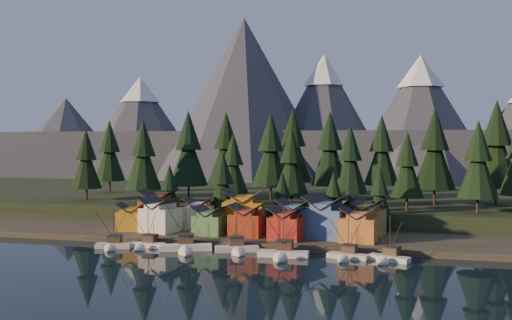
% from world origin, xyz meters
% --- Properties ---
extents(ground, '(500.00, 500.00, 0.00)m').
position_xyz_m(ground, '(0.00, 0.00, 0.00)').
color(ground, black).
rests_on(ground, ground).
extents(shore_strip, '(400.00, 50.00, 1.50)m').
position_xyz_m(shore_strip, '(0.00, 40.00, 0.75)').
color(shore_strip, '#353127').
rests_on(shore_strip, ground).
extents(hillside, '(420.00, 100.00, 6.00)m').
position_xyz_m(hillside, '(0.00, 90.00, 3.00)').
color(hillside, black).
rests_on(hillside, ground).
extents(dock, '(80.00, 4.00, 1.00)m').
position_xyz_m(dock, '(0.00, 16.50, 0.50)').
color(dock, '#483F34').
rests_on(dock, ground).
extents(mountain_ridge, '(560.00, 190.00, 90.00)m').
position_xyz_m(mountain_ridge, '(-4.20, 213.59, 26.06)').
color(mountain_ridge, '#424656').
rests_on(mountain_ridge, ground).
extents(boat_0, '(8.77, 9.32, 10.63)m').
position_xyz_m(boat_0, '(-28.76, 7.89, 2.11)').
color(boat_0, beige).
rests_on(boat_0, ground).
extents(boat_1, '(8.85, 9.56, 10.53)m').
position_xyz_m(boat_1, '(-21.76, 10.58, 2.04)').
color(boat_1, white).
rests_on(boat_1, ground).
extents(boat_2, '(12.60, 13.02, 12.65)m').
position_xyz_m(boat_2, '(-10.96, 9.15, 2.26)').
color(boat_2, white).
rests_on(boat_2, ground).
extents(boat_3, '(10.62, 11.11, 11.81)m').
position_xyz_m(boat_3, '(0.79, 10.81, 2.24)').
color(boat_3, silver).
rests_on(boat_3, ground).
extents(boat_4, '(11.39, 12.31, 12.36)m').
position_xyz_m(boat_4, '(11.86, 7.53, 2.28)').
color(boat_4, beige).
rests_on(boat_4, ground).
extents(boat_5, '(9.28, 9.81, 10.17)m').
position_xyz_m(boat_5, '(25.31, 9.58, 1.91)').
color(boat_5, beige).
rests_on(boat_5, ground).
extents(boat_6, '(9.32, 9.78, 10.53)m').
position_xyz_m(boat_6, '(33.82, 9.27, 2.02)').
color(boat_6, silver).
rests_on(boat_6, ground).
extents(house_front_0, '(8.56, 8.26, 7.22)m').
position_xyz_m(house_front_0, '(-32.54, 25.37, 5.30)').
color(house_front_0, orange).
rests_on(house_front_0, shore_strip).
extents(house_front_1, '(10.19, 9.93, 8.92)m').
position_xyz_m(house_front_1, '(-24.19, 24.84, 6.18)').
color(house_front_1, silver).
rests_on(house_front_1, shore_strip).
extents(house_front_2, '(7.92, 7.97, 7.22)m').
position_xyz_m(house_front_2, '(-10.19, 23.81, 5.29)').
color(house_front_2, '#498045').
rests_on(house_front_2, shore_strip).
extents(house_front_3, '(7.96, 7.60, 8.00)m').
position_xyz_m(house_front_3, '(-0.63, 23.84, 5.70)').
color(house_front_3, maroon).
rests_on(house_front_3, shore_strip).
extents(house_front_4, '(8.89, 9.39, 7.85)m').
position_xyz_m(house_front_4, '(10.04, 21.94, 5.62)').
color(house_front_4, maroon).
rests_on(house_front_4, shore_strip).
extents(house_front_5, '(11.63, 10.98, 10.30)m').
position_xyz_m(house_front_5, '(18.82, 26.26, 6.91)').
color(house_front_5, '#3E5993').
rests_on(house_front_5, shore_strip).
extents(house_front_6, '(8.92, 8.51, 8.23)m').
position_xyz_m(house_front_6, '(26.82, 23.11, 5.83)').
color(house_front_6, '#C47232').
rests_on(house_front_6, shore_strip).
extents(house_back_0, '(10.18, 9.86, 10.12)m').
position_xyz_m(house_back_0, '(-28.61, 33.47, 6.81)').
color(house_back_0, '#9C3618').
rests_on(house_back_0, shore_strip).
extents(house_back_1, '(7.76, 7.84, 8.12)m').
position_xyz_m(house_back_1, '(-16.81, 33.66, 5.76)').
color(house_back_1, white).
rests_on(house_back_1, shore_strip).
extents(house_back_2, '(11.52, 10.80, 10.95)m').
position_xyz_m(house_back_2, '(-3.57, 31.81, 7.25)').
color(house_back_2, '#C7861C').
rests_on(house_back_2, shore_strip).
extents(house_back_3, '(9.62, 8.81, 8.79)m').
position_xyz_m(house_back_3, '(10.18, 31.08, 6.12)').
color(house_back_3, '#3C638E').
rests_on(house_back_3, shore_strip).
extents(house_back_4, '(9.36, 9.04, 9.44)m').
position_xyz_m(house_back_4, '(20.81, 34.59, 6.46)').
color(house_back_4, '#4D7841').
rests_on(house_back_4, shore_strip).
extents(house_back_5, '(9.70, 9.77, 8.89)m').
position_xyz_m(house_back_5, '(28.13, 33.29, 6.17)').
color(house_back_5, olive).
rests_on(house_back_5, shore_strip).
extents(tree_hill_0, '(9.92, 9.92, 23.12)m').
position_xyz_m(tree_hill_0, '(-62.00, 52.00, 18.64)').
color(tree_hill_0, '#332319').
rests_on(tree_hill_0, hillside).
extents(tree_hill_1, '(11.03, 11.03, 25.70)m').
position_xyz_m(tree_hill_1, '(-50.00, 68.00, 20.05)').
color(tree_hill_1, '#332319').
rests_on(tree_hill_1, hillside).
extents(tree_hill_2, '(11.02, 11.02, 25.68)m').
position_xyz_m(tree_hill_2, '(-40.00, 48.00, 20.04)').
color(tree_hill_2, '#332319').
rests_on(tree_hill_2, hillside).
extents(tree_hill_3, '(12.40, 12.40, 28.89)m').
position_xyz_m(tree_hill_3, '(-30.00, 60.00, 21.79)').
color(tree_hill_3, '#332319').
rests_on(tree_hill_3, hillside).
extents(tree_hill_4, '(12.52, 12.52, 29.17)m').
position_xyz_m(tree_hill_4, '(-22.00, 75.00, 21.95)').
color(tree_hill_4, '#332319').
rests_on(tree_hill_4, hillside).
extents(tree_hill_5, '(9.18, 9.18, 21.38)m').
position_xyz_m(tree_hill_5, '(-12.00, 50.00, 17.68)').
color(tree_hill_5, '#332319').
rests_on(tree_hill_5, hillside).
extents(tree_hill_6, '(12.16, 12.16, 28.32)m').
position_xyz_m(tree_hill_6, '(-4.00, 65.00, 21.48)').
color(tree_hill_6, '#332319').
rests_on(tree_hill_6, hillside).
extents(tree_hill_7, '(9.86, 9.86, 22.97)m').
position_xyz_m(tree_hill_7, '(6.00, 48.00, 18.55)').
color(tree_hill_7, '#332319').
rests_on(tree_hill_7, hillside).
extents(tree_hill_8, '(12.38, 12.38, 28.83)m').
position_xyz_m(tree_hill_8, '(14.00, 72.00, 21.76)').
color(tree_hill_8, '#332319').
rests_on(tree_hill_8, hillside).
extents(tree_hill_9, '(10.29, 10.29, 23.96)m').
position_xyz_m(tree_hill_9, '(22.00, 55.00, 19.10)').
color(tree_hill_9, '#332319').
rests_on(tree_hill_9, hillside).
extents(tree_hill_10, '(11.94, 11.94, 27.80)m').
position_xyz_m(tree_hill_10, '(30.00, 80.00, 21.20)').
color(tree_hill_10, '#332319').
rests_on(tree_hill_10, hillside).
extents(tree_hill_11, '(9.37, 9.37, 21.83)m').
position_xyz_m(tree_hill_11, '(38.00, 50.00, 17.93)').
color(tree_hill_11, '#332319').
rests_on(tree_hill_11, hillside).
extents(tree_hill_12, '(12.52, 12.52, 29.17)m').
position_xyz_m(tree_hill_12, '(46.00, 66.00, 21.95)').
color(tree_hill_12, '#332319').
rests_on(tree_hill_12, hillside).
extents(tree_hill_13, '(10.60, 10.60, 24.69)m').
position_xyz_m(tree_hill_13, '(56.00, 48.00, 19.50)').
color(tree_hill_13, '#332319').
rests_on(tree_hill_13, hillside).
extents(tree_hill_14, '(13.56, 13.56, 31.59)m').
position_xyz_m(tree_hill_14, '(64.00, 72.00, 23.27)').
color(tree_hill_14, '#332319').
rests_on(tree_hill_14, hillside).
extents(tree_hill_15, '(13.13, 13.13, 30.58)m').
position_xyz_m(tree_hill_15, '(0.00, 82.00, 22.72)').
color(tree_hill_15, '#332319').
rests_on(tree_hill_15, hillside).
extents(tree_hill_16, '(11.45, 11.45, 26.67)m').
position_xyz_m(tree_hill_16, '(-68.00, 78.00, 20.58)').
color(tree_hill_16, '#332319').
rests_on(tree_hill_16, hillside).
extents(tree_shore_0, '(7.33, 7.33, 17.07)m').
position_xyz_m(tree_shore_0, '(-28.00, 40.00, 10.82)').
color(tree_shore_0, '#332319').
rests_on(tree_shore_0, shore_strip).
extents(tree_shore_1, '(8.92, 8.92, 20.77)m').
position_xyz_m(tree_shore_1, '(-12.00, 40.00, 12.85)').
color(tree_shore_1, '#332319').
rests_on(tree_shore_1, shore_strip).
extents(tree_shore_2, '(6.61, 6.61, 15.40)m').
position_xyz_m(tree_shore_2, '(5.00, 40.00, 9.91)').
color(tree_shore_2, '#332319').
rests_on(tree_shore_2, shore_strip).
extents(tree_shore_3, '(6.73, 6.73, 15.67)m').
position_xyz_m(tree_shore_3, '(19.00, 40.00, 10.06)').
color(tree_shore_3, '#332319').
rests_on(tree_shore_3, shore_strip).
extents(tree_shore_4, '(7.29, 7.29, 16.99)m').
position_xyz_m(tree_shore_4, '(31.00, 40.00, 10.78)').
color(tree_shore_4, '#332319').
rests_on(tree_shore_4, shore_strip).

